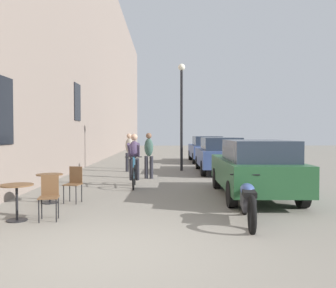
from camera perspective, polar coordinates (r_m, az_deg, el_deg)
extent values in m
plane|color=gray|center=(5.44, -9.54, -16.85)|extent=(88.00, 88.00, 0.00)
cube|color=gray|center=(20.17, -13.32, 15.92)|extent=(0.50, 68.00, 13.36)
cube|color=black|center=(9.68, -25.04, 4.94)|extent=(0.04, 1.10, 1.70)
cube|color=black|center=(16.89, -14.39, 6.56)|extent=(0.04, 1.10, 1.70)
cylinder|color=black|center=(7.75, -23.15, -11.22)|extent=(0.40, 0.40, 0.02)
cylinder|color=black|center=(7.68, -23.18, -8.69)|extent=(0.05, 0.05, 0.67)
cylinder|color=brown|center=(7.63, -23.21, -6.10)|extent=(0.64, 0.64, 0.02)
cylinder|color=black|center=(7.31, -17.56, -10.21)|extent=(0.02, 0.02, 0.45)
cylinder|color=black|center=(7.36, -20.10, -10.16)|extent=(0.02, 0.02, 0.45)
cylinder|color=black|center=(7.63, -17.25, -9.71)|extent=(0.02, 0.02, 0.45)
cylinder|color=black|center=(7.67, -19.68, -9.67)|extent=(0.02, 0.02, 0.45)
cube|color=brown|center=(7.45, -18.67, -8.17)|extent=(0.44, 0.44, 0.02)
cube|color=brown|center=(7.59, -18.48, -6.30)|extent=(0.34, 0.08, 0.42)
cylinder|color=black|center=(9.35, -18.51, -8.94)|extent=(0.40, 0.40, 0.02)
cylinder|color=black|center=(9.29, -18.53, -6.83)|extent=(0.05, 0.05, 0.67)
cylinder|color=brown|center=(9.25, -18.55, -4.69)|extent=(0.64, 0.64, 0.02)
cylinder|color=black|center=(8.95, -14.60, -7.99)|extent=(0.02, 0.02, 0.45)
cylinder|color=black|center=(9.09, -16.46, -7.86)|extent=(0.02, 0.02, 0.45)
cylinder|color=black|center=(9.23, -13.74, -7.68)|extent=(0.02, 0.02, 0.45)
cylinder|color=black|center=(9.37, -15.55, -7.56)|extent=(0.02, 0.02, 0.45)
cube|color=brown|center=(9.12, -15.10, -6.31)|extent=(0.45, 0.45, 0.02)
cube|color=brown|center=(9.26, -14.63, -4.82)|extent=(0.34, 0.09, 0.42)
torus|color=black|center=(10.93, -5.60, -5.62)|extent=(0.08, 0.71, 0.71)
torus|color=black|center=(11.97, -5.40, -4.97)|extent=(0.08, 0.71, 0.71)
cylinder|color=#286084|center=(11.85, -5.42, -3.65)|extent=(0.05, 0.22, 0.58)
cylinder|color=#286084|center=(11.32, -5.52, -2.20)|extent=(0.07, 0.83, 0.14)
cylinder|color=#286084|center=(10.91, -5.60, -3.85)|extent=(0.04, 0.09, 0.67)
cylinder|color=#286084|center=(11.47, -5.49, -5.06)|extent=(0.08, 1.00, 0.12)
cylinder|color=black|center=(10.91, -5.60, -2.09)|extent=(0.52, 0.05, 0.03)
ellipsoid|color=black|center=(11.73, -5.44, -2.16)|extent=(0.12, 0.24, 0.06)
ellipsoid|color=#4C3D5B|center=(11.64, -5.46, -0.84)|extent=(0.36, 0.36, 0.59)
sphere|color=tan|center=(11.59, -5.47, 1.10)|extent=(0.22, 0.22, 0.22)
cylinder|color=#26262D|center=(11.60, -4.97, -4.09)|extent=(0.15, 0.40, 0.75)
cylinder|color=#26262D|center=(11.61, -5.96, -4.09)|extent=(0.15, 0.40, 0.75)
cylinder|color=#4C3D5B|center=(11.24, -4.81, -0.96)|extent=(0.14, 0.75, 0.48)
cylinder|color=#4C3D5B|center=(11.25, -6.26, -0.96)|extent=(0.11, 0.75, 0.48)
cylinder|color=#26262D|center=(13.54, -3.52, -3.77)|extent=(0.14, 0.14, 0.86)
cylinder|color=#26262D|center=(13.49, -2.70, -3.78)|extent=(0.14, 0.14, 0.86)
ellipsoid|color=#38564C|center=(13.46, -3.12, -0.53)|extent=(0.38, 0.30, 0.68)
sphere|color=brown|center=(13.45, -3.12, 1.33)|extent=(0.22, 0.22, 0.22)
cylinder|color=#26262D|center=(15.95, -5.92, -2.96)|extent=(0.14, 0.14, 0.84)
cylinder|color=#26262D|center=(16.00, -6.61, -2.95)|extent=(0.14, 0.14, 0.84)
ellipsoid|color=#9E9384|center=(15.93, -6.27, -0.26)|extent=(0.38, 0.29, 0.66)
sphere|color=tan|center=(15.92, -6.28, 1.29)|extent=(0.22, 0.22, 0.22)
cylinder|color=black|center=(16.26, 2.20, 3.77)|extent=(0.12, 0.12, 4.60)
sphere|color=silver|center=(16.52, 2.21, 12.26)|extent=(0.32, 0.32, 0.32)
cube|color=#23512D|center=(9.95, 13.58, -4.42)|extent=(1.92, 4.40, 0.71)
cube|color=#283342|center=(9.40, 14.31, -1.02)|extent=(1.57, 2.39, 0.53)
cylinder|color=black|center=(11.26, 7.85, -5.49)|extent=(0.22, 0.63, 0.63)
cylinder|color=black|center=(11.57, 15.97, -5.34)|extent=(0.22, 0.63, 0.63)
cylinder|color=black|center=(8.45, 10.25, -7.93)|extent=(0.22, 0.63, 0.63)
cylinder|color=black|center=(8.86, 20.86, -7.57)|extent=(0.22, 0.63, 0.63)
cube|color=#384C84|center=(15.81, 8.20, -2.11)|extent=(1.88, 4.38, 0.71)
cube|color=#283342|center=(15.26, 8.48, 0.06)|extent=(1.56, 2.37, 0.53)
cylinder|color=black|center=(17.17, 4.84, -2.98)|extent=(0.21, 0.63, 0.63)
cylinder|color=black|center=(17.37, 10.24, -2.94)|extent=(0.21, 0.63, 0.63)
cylinder|color=black|center=(14.33, 5.72, -3.93)|extent=(0.21, 0.63, 0.63)
cylinder|color=black|center=(14.57, 12.16, -3.86)|extent=(0.21, 0.63, 0.63)
cube|color=#384C84|center=(21.38, 6.10, -1.09)|extent=(1.81, 4.35, 0.71)
cube|color=#283342|center=(20.84, 6.27, 0.53)|extent=(1.52, 2.35, 0.53)
cylinder|color=black|center=(22.75, 3.61, -1.81)|extent=(0.20, 0.63, 0.63)
cylinder|color=black|center=(22.93, 7.70, -1.79)|extent=(0.20, 0.63, 0.63)
cylinder|color=black|center=(19.89, 4.24, -2.32)|extent=(0.20, 0.63, 0.63)
cylinder|color=black|center=(20.10, 8.90, -2.30)|extent=(0.20, 0.63, 0.63)
torus|color=black|center=(7.89, 12.19, -8.74)|extent=(0.18, 0.70, 0.69)
torus|color=black|center=(6.47, 13.38, -11.07)|extent=(0.19, 0.71, 0.70)
cube|color=#333338|center=(7.16, 12.73, -9.01)|extent=(0.34, 0.79, 0.28)
ellipsoid|color=#384C84|center=(7.22, 12.66, -7.15)|extent=(0.35, 0.55, 0.24)
cube|color=black|center=(6.85, 12.98, -7.80)|extent=(0.30, 0.47, 0.10)
cylinder|color=black|center=(7.71, 12.29, -4.85)|extent=(0.62, 0.11, 0.03)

